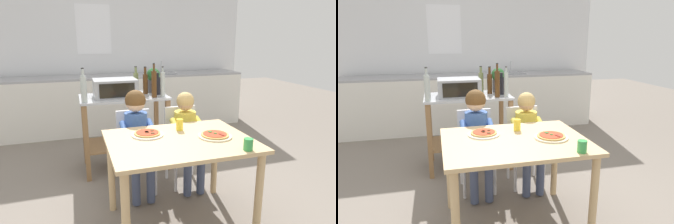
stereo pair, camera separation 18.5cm
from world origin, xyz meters
The scene contains 21 objects.
ground_plane centered at (0.00, 1.26, 0.00)m, with size 12.63×12.63×0.00m, color slate.
back_wall_tiled centered at (0.00, 3.22, 1.35)m, with size 4.61×0.13×2.70m.
kitchen_counter centered at (0.00, 2.81, 0.46)m, with size 4.15×0.60×1.12m.
kitchen_island_cart centered at (-0.23, 1.26, 0.58)m, with size 0.99×0.57×0.88m.
toaster_oven centered at (-0.32, 1.24, 0.98)m, with size 0.47×0.35×0.20m.
bottle_clear_vinegar centered at (0.17, 1.23, 0.98)m, with size 0.07×0.07×0.26m.
bottle_slim_sauce centered at (0.19, 1.09, 1.02)m, with size 0.05×0.05×0.34m.
bottle_tall_green_wine centered at (0.04, 1.31, 1.01)m, with size 0.06×0.06×0.32m.
bottle_squat_spirits centered at (0.09, 1.08, 1.03)m, with size 0.06×0.06×0.38m.
bottle_dark_olive_oil centered at (-0.67, 1.04, 1.02)m, with size 0.06×0.06×0.36m.
bottle_brown_beer centered at (-0.03, 1.49, 1.00)m, with size 0.06×0.06×0.31m.
potted_herb_plant centered at (0.17, 1.41, 1.03)m, with size 0.16×0.16×0.29m.
dining_table centered at (0.00, 0.00, 0.64)m, with size 1.13×0.86×0.75m.
dining_chair_left centered at (-0.22, 0.69, 0.48)m, with size 0.36×0.36×0.81m.
dining_chair_right centered at (0.29, 0.70, 0.48)m, with size 0.36×0.36×0.81m.
child_in_blue_striped_shirt centered at (-0.22, 0.58, 0.68)m, with size 0.32×0.42×1.03m.
child_in_yellow_shirt centered at (0.29, 0.57, 0.63)m, with size 0.32×0.42×0.98m.
pizza_plate_white centered at (-0.22, 0.17, 0.76)m, with size 0.27×0.27×0.03m.
pizza_plate_cream centered at (0.29, -0.03, 0.76)m, with size 0.27×0.27×0.03m.
drinking_cup_green centered at (0.39, -0.36, 0.80)m, with size 0.07×0.07×0.09m, color green.
drinking_cup_yellow centered at (0.08, 0.22, 0.80)m, with size 0.06×0.06×0.10m, color yellow.
Camera 1 is at (-0.77, -2.08, 1.54)m, focal length 31.62 mm.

